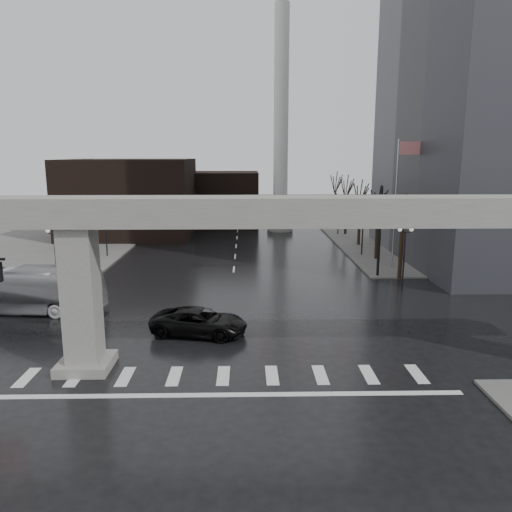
# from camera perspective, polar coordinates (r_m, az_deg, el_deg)

# --- Properties ---
(ground) EXTENTS (160.00, 160.00, 0.00)m
(ground) POSITION_cam_1_polar(r_m,az_deg,el_deg) (26.19, -3.66, -12.56)
(ground) COLOR black
(ground) RESTS_ON ground
(sidewalk_ne) EXTENTS (28.00, 36.00, 0.15)m
(sidewalk_ne) POSITION_cam_1_polar(r_m,az_deg,el_deg) (65.69, 21.07, 1.53)
(sidewalk_ne) COLOR #63615E
(sidewalk_ne) RESTS_ON ground
(sidewalk_nw) EXTENTS (28.00, 36.00, 0.15)m
(sidewalk_nw) POSITION_cam_1_polar(r_m,az_deg,el_deg) (66.58, -25.24, 1.32)
(sidewalk_nw) COLOR #63615E
(sidewalk_nw) RESTS_ON ground
(elevated_guideway) EXTENTS (48.00, 2.60, 8.70)m
(elevated_guideway) POSITION_cam_1_polar(r_m,az_deg,el_deg) (24.17, -0.87, 2.48)
(elevated_guideway) COLOR #999791
(elevated_guideway) RESTS_ON ground
(building_far_left) EXTENTS (16.00, 14.00, 10.00)m
(building_far_left) POSITION_cam_1_polar(r_m,az_deg,el_deg) (67.82, -14.18, 6.45)
(building_far_left) COLOR black
(building_far_left) RESTS_ON ground
(building_far_mid) EXTENTS (10.00, 10.00, 8.00)m
(building_far_mid) POSITION_cam_1_polar(r_m,az_deg,el_deg) (76.22, -3.58, 6.56)
(building_far_mid) COLOR black
(building_far_mid) RESTS_ON ground
(smokestack) EXTENTS (3.60, 3.60, 30.00)m
(smokestack) POSITION_cam_1_polar(r_m,az_deg,el_deg) (70.08, 2.86, 13.77)
(smokestack) COLOR white
(smokestack) RESTS_ON ground
(signal_mast_arm) EXTENTS (12.12, 0.43, 8.00)m
(signal_mast_arm) POSITION_cam_1_polar(r_m,az_deg,el_deg) (43.65, 9.22, 5.05)
(signal_mast_arm) COLOR black
(signal_mast_arm) RESTS_ON ground
(flagpole_assembly) EXTENTS (2.06, 0.12, 12.00)m
(flagpole_assembly) POSITION_cam_1_polar(r_m,az_deg,el_deg) (48.10, 16.06, 7.38)
(flagpole_assembly) COLOR silver
(flagpole_assembly) RESTS_ON ground
(lamp_right_0) EXTENTS (1.22, 0.32, 5.11)m
(lamp_right_0) POSITION_cam_1_polar(r_m,az_deg,el_deg) (40.49, 16.61, 0.83)
(lamp_right_0) COLOR black
(lamp_right_0) RESTS_ON ground
(lamp_right_1) EXTENTS (1.22, 0.32, 5.11)m
(lamp_right_1) POSITION_cam_1_polar(r_m,az_deg,el_deg) (53.81, 12.12, 3.64)
(lamp_right_1) COLOR black
(lamp_right_1) RESTS_ON ground
(lamp_right_2) EXTENTS (1.22, 0.32, 5.11)m
(lamp_right_2) POSITION_cam_1_polar(r_m,az_deg,el_deg) (67.40, 9.42, 5.31)
(lamp_right_2) COLOR black
(lamp_right_2) RESTS_ON ground
(lamp_left_0) EXTENTS (1.22, 0.32, 5.11)m
(lamp_left_0) POSITION_cam_1_polar(r_m,az_deg,el_deg) (41.23, -21.97, 0.66)
(lamp_left_0) COLOR black
(lamp_left_0) RESTS_ON ground
(lamp_left_1) EXTENTS (1.22, 0.32, 5.11)m
(lamp_left_1) POSITION_cam_1_polar(r_m,az_deg,el_deg) (54.37, -16.83, 3.48)
(lamp_left_1) COLOR black
(lamp_left_1) RESTS_ON ground
(lamp_left_2) EXTENTS (1.22, 0.32, 5.11)m
(lamp_left_2) POSITION_cam_1_polar(r_m,az_deg,el_deg) (67.86, -13.71, 5.18)
(lamp_left_2) COLOR black
(lamp_left_2) RESTS_ON ground
(tree_right_0) EXTENTS (1.09, 1.58, 7.50)m
(tree_right_0) POSITION_cam_1_polar(r_m,az_deg,el_deg) (44.68, 16.27, 0.94)
(tree_right_0) COLOR black
(tree_right_0) RESTS_ON ground
(tree_right_1) EXTENTS (1.09, 1.61, 7.67)m
(tree_right_1) POSITION_cam_1_polar(r_m,az_deg,el_deg) (52.24, 13.69, 2.64)
(tree_right_1) COLOR black
(tree_right_1) RESTS_ON ground
(tree_right_2) EXTENTS (1.10, 1.63, 7.85)m
(tree_right_2) POSITION_cam_1_polar(r_m,az_deg,el_deg) (59.92, 11.76, 3.91)
(tree_right_2) COLOR black
(tree_right_2) RESTS_ON ground
(tree_right_3) EXTENTS (1.11, 1.66, 8.02)m
(tree_right_3) POSITION_cam_1_polar(r_m,az_deg,el_deg) (67.67, 10.26, 4.88)
(tree_right_3) COLOR black
(tree_right_3) RESTS_ON ground
(tree_right_4) EXTENTS (1.12, 1.69, 8.19)m
(tree_right_4) POSITION_cam_1_polar(r_m,az_deg,el_deg) (75.48, 9.07, 5.66)
(tree_right_4) COLOR black
(tree_right_4) RESTS_ON ground
(pickup_truck) EXTENTS (6.15, 3.73, 1.60)m
(pickup_truck) POSITION_cam_1_polar(r_m,az_deg,el_deg) (30.42, -6.50, -7.49)
(pickup_truck) COLOR black
(pickup_truck) RESTS_ON ground
(city_bus) EXTENTS (11.48, 4.01, 3.13)m
(city_bus) POSITION_cam_1_polar(r_m,az_deg,el_deg) (37.80, -25.23, -3.52)
(city_bus) COLOR #9B9A9F
(city_bus) RESTS_ON ground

